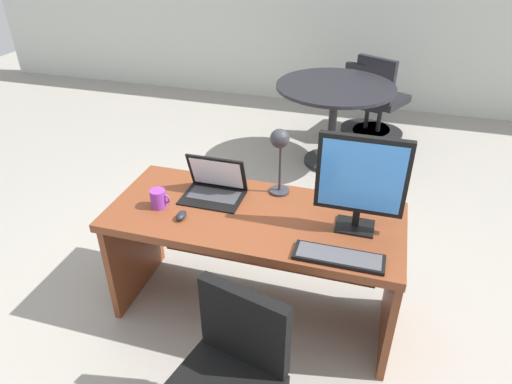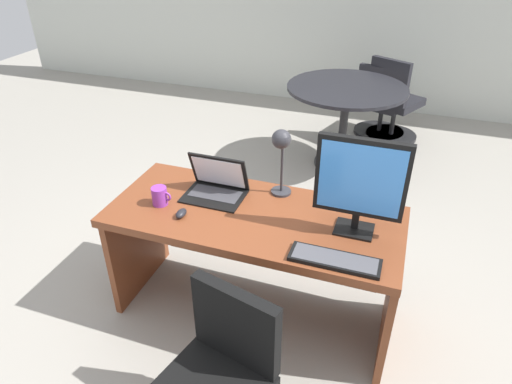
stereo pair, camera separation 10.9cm
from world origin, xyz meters
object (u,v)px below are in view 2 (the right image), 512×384
at_px(meeting_chair_far, 392,107).
at_px(meeting_chair_near, 380,108).
at_px(monitor, 361,181).
at_px(keyboard, 335,260).
at_px(laptop, 217,182).
at_px(desk_lamp, 281,148).
at_px(coffee_mug, 160,196).
at_px(desk, 256,237).
at_px(meeting_table, 345,107).
at_px(mouse, 181,213).

bearing_deg(meeting_chair_far, meeting_chair_near, 155.88).
bearing_deg(monitor, keyboard, -99.62).
xyz_separation_m(laptop, keyboard, (0.78, -0.39, -0.06)).
distance_m(desk_lamp, coffee_mug, 0.74).
height_order(monitor, meeting_chair_far, monitor).
relative_size(desk, desk_lamp, 3.92).
xyz_separation_m(desk_lamp, coffee_mug, (-0.62, -0.32, -0.25)).
bearing_deg(laptop, desk_lamp, 15.86).
distance_m(meeting_table, meeting_chair_far, 0.92).
xyz_separation_m(monitor, meeting_chair_far, (0.01, 2.90, -0.67)).
relative_size(monitor, coffee_mug, 4.49).
distance_m(keyboard, meeting_chair_near, 3.27).
bearing_deg(monitor, mouse, -168.81).
bearing_deg(meeting_chair_near, meeting_chair_far, -24.12).
height_order(desk, monitor, monitor).
distance_m(monitor, laptop, 0.87).
height_order(meeting_table, meeting_chair_far, meeting_chair_far).
bearing_deg(keyboard, coffee_mug, 170.48).
distance_m(monitor, meeting_table, 2.19).
height_order(desk, desk_lamp, desk_lamp).
height_order(keyboard, meeting_chair_near, meeting_chair_near).
bearing_deg(desk_lamp, meeting_chair_near, 82.81).
height_order(keyboard, coffee_mug, coffee_mug).
height_order(desk, coffee_mug, coffee_mug).
relative_size(monitor, desk_lamp, 1.26).
distance_m(keyboard, meeting_table, 2.42).
xyz_separation_m(desk_lamp, meeting_chair_far, (0.48, 2.69, -0.67)).
bearing_deg(keyboard, meeting_chair_near, 91.33).
distance_m(meeting_table, meeting_chair_near, 0.94).
xyz_separation_m(monitor, meeting_chair_near, (-0.12, 2.96, -0.72)).
height_order(coffee_mug, meeting_chair_far, meeting_chair_far).
distance_m(desk_lamp, meeting_chair_near, 2.86).
xyz_separation_m(desk_lamp, meeting_chair_near, (0.35, 2.75, -0.72)).
bearing_deg(desk, coffee_mug, -166.82).
bearing_deg(meeting_chair_near, monitor, -87.62).
bearing_deg(desk, keyboard, -30.87).
bearing_deg(desk_lamp, desk, -111.87).
xyz_separation_m(desk, meeting_table, (0.16, 2.09, 0.06)).
distance_m(laptop, keyboard, 0.88).
height_order(desk_lamp, meeting_chair_near, desk_lamp).
relative_size(mouse, coffee_mug, 0.75).
bearing_deg(coffee_mug, meeting_chair_far, 70.08).
bearing_deg(desk, desk_lamp, 68.13).
distance_m(mouse, desk_lamp, 0.66).
distance_m(laptop, coffee_mug, 0.34).
bearing_deg(meeting_chair_near, desk, -98.22).
bearing_deg(laptop, meeting_chair_far, 73.36).
distance_m(laptop, mouse, 0.31).
height_order(desk, meeting_chair_near, meeting_chair_near).
distance_m(laptop, desk_lamp, 0.44).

